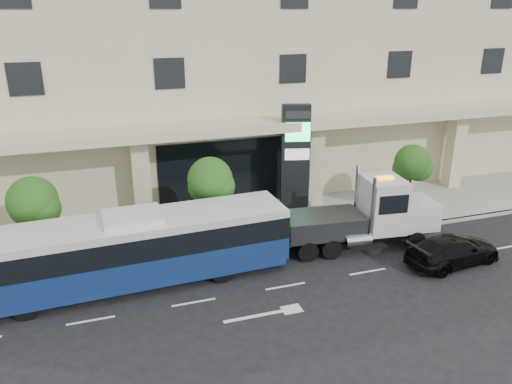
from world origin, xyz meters
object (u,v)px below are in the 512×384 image
tow_truck (367,216)px  signage_pylon (295,159)px  black_sedan (453,250)px  city_bus (135,248)px

tow_truck → signage_pylon: 5.48m
tow_truck → signage_pylon: (-1.86, 4.87, 1.69)m
black_sedan → signage_pylon: 9.50m
city_bus → signage_pylon: 10.73m
city_bus → tow_truck: size_ratio=1.51×
tow_truck → black_sedan: (2.92, -2.91, -0.94)m
black_sedan → signage_pylon: size_ratio=0.76×
tow_truck → black_sedan: 4.23m
tow_truck → city_bus: bearing=-172.8°
signage_pylon → city_bus: bearing=-136.6°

